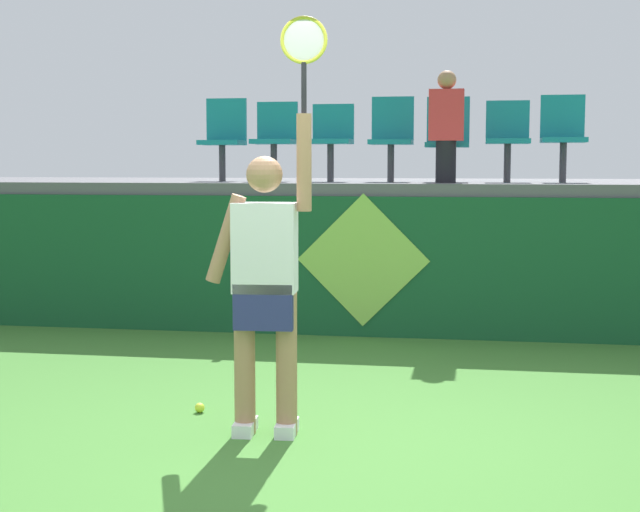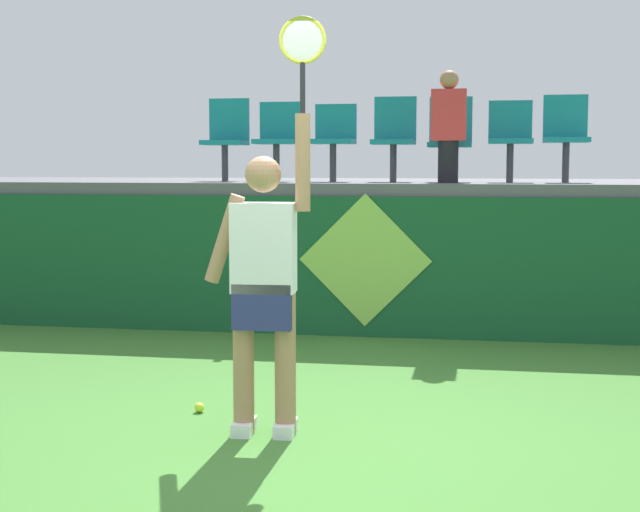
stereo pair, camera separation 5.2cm
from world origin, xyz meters
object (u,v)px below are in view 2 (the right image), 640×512
at_px(stadium_chair_2, 334,136).
at_px(stadium_chair_3, 394,134).
at_px(water_bottle, 258,171).
at_px(stadium_chair_5, 510,135).
at_px(stadium_chair_6, 566,133).
at_px(spectator_0, 449,125).
at_px(tennis_ball, 199,407).
at_px(stadium_chair_4, 450,136).
at_px(tennis_player, 265,279).
at_px(stadium_chair_1, 278,136).
at_px(stadium_chair_0, 227,135).

height_order(stadium_chair_2, stadium_chair_3, stadium_chair_3).
height_order(water_bottle, stadium_chair_5, stadium_chair_5).
xyz_separation_m(stadium_chair_6, spectator_0, (-1.15, -0.45, 0.07)).
bearing_deg(stadium_chair_2, water_bottle, -129.03).
relative_size(stadium_chair_6, spectator_0, 0.81).
xyz_separation_m(tennis_ball, water_bottle, (-0.34, 3.08, 1.55)).
xyz_separation_m(stadium_chair_4, stadium_chair_5, (0.61, -0.01, 0.00)).
bearing_deg(stadium_chair_6, stadium_chair_5, -179.54).
xyz_separation_m(tennis_player, stadium_chair_4, (0.94, 4.27, 0.97)).
bearing_deg(stadium_chair_1, stadium_chair_5, -0.02).
xyz_separation_m(tennis_player, stadium_chair_2, (-0.26, 4.26, 0.97)).
bearing_deg(stadium_chair_3, stadium_chair_2, -179.21).
xyz_separation_m(tennis_player, stadium_chair_0, (-1.43, 4.27, 0.99)).
height_order(stadium_chair_2, stadium_chair_6, stadium_chair_6).
xyz_separation_m(tennis_player, stadium_chair_6, (2.10, 4.26, 1.00)).
bearing_deg(stadium_chair_4, stadium_chair_6, -0.23).
xyz_separation_m(stadium_chair_2, stadium_chair_3, (0.63, 0.01, 0.02)).
xyz_separation_m(water_bottle, stadium_chair_4, (1.84, 0.79, 0.36)).
bearing_deg(stadium_chair_5, water_bottle, -162.32).
distance_m(tennis_ball, stadium_chair_4, 4.56).
distance_m(tennis_player, tennis_ball, 1.16).
height_order(tennis_player, stadium_chair_2, tennis_player).
bearing_deg(stadium_chair_1, stadium_chair_3, 0.25).
relative_size(water_bottle, stadium_chair_4, 0.26).
relative_size(water_bottle, stadium_chair_1, 0.27).
height_order(tennis_player, water_bottle, tennis_player).
height_order(stadium_chair_3, spectator_0, spectator_0).
xyz_separation_m(water_bottle, stadium_chair_1, (0.02, 0.78, 0.37)).
distance_m(stadium_chair_2, stadium_chair_4, 1.21).
distance_m(tennis_ball, water_bottle, 3.46).
height_order(tennis_ball, stadium_chair_6, stadium_chair_6).
bearing_deg(tennis_ball, stadium_chair_4, 68.82).
bearing_deg(stadium_chair_5, stadium_chair_6, 0.46).
relative_size(tennis_player, stadium_chair_2, 3.10).
distance_m(stadium_chair_4, stadium_chair_5, 0.61).
distance_m(stadium_chair_3, stadium_chair_5, 1.18).
height_order(tennis_player, stadium_chair_0, tennis_player).
height_order(stadium_chair_0, stadium_chair_1, stadium_chair_0).
relative_size(water_bottle, stadium_chair_5, 0.27).
relative_size(stadium_chair_0, stadium_chair_2, 1.09).
height_order(tennis_ball, stadium_chair_0, stadium_chair_0).
xyz_separation_m(tennis_player, stadium_chair_5, (1.55, 4.26, 0.98)).
xyz_separation_m(tennis_ball, stadium_chair_1, (-0.32, 3.86, 1.92)).
distance_m(stadium_chair_2, stadium_chair_3, 0.63).
relative_size(tennis_player, stadium_chair_5, 3.03).
bearing_deg(tennis_player, water_bottle, 104.40).
xyz_separation_m(stadium_chair_4, stadium_chair_6, (1.15, -0.00, 0.03)).
distance_m(water_bottle, stadium_chair_0, 1.03).
bearing_deg(stadium_chair_0, tennis_ball, -77.16).
bearing_deg(stadium_chair_0, stadium_chair_3, -0.01).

